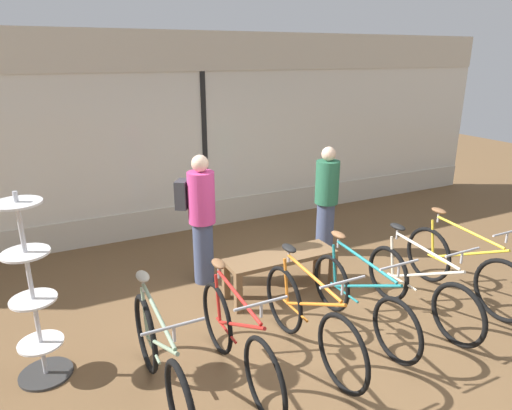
{
  "coord_description": "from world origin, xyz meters",
  "views": [
    {
      "loc": [
        -2.57,
        -3.62,
        2.85
      ],
      "look_at": [
        0.0,
        1.51,
        0.95
      ],
      "focal_mm": 32.0,
      "sensor_mm": 36.0,
      "label": 1
    }
  ],
  "objects_px": {
    "display_bench": "(281,262)",
    "accessory_rack": "(34,306)",
    "bicycle_far_right": "(462,268)",
    "bicycle_center_left": "(310,320)",
    "customer_by_window": "(326,199)",
    "bicycle_center_right": "(360,300)",
    "bicycle_far_left": "(161,363)",
    "bicycle_right": "(419,289)",
    "customer_near_rack": "(201,216)",
    "bicycle_left": "(237,341)"
  },
  "relations": [
    {
      "from": "bicycle_center_right",
      "to": "customer_by_window",
      "type": "relative_size",
      "value": 1.07
    },
    {
      "from": "bicycle_far_left",
      "to": "bicycle_far_right",
      "type": "relative_size",
      "value": 1.01
    },
    {
      "from": "bicycle_center_left",
      "to": "bicycle_far_right",
      "type": "height_order",
      "value": "same"
    },
    {
      "from": "bicycle_center_right",
      "to": "display_bench",
      "type": "height_order",
      "value": "bicycle_center_right"
    },
    {
      "from": "bicycle_left",
      "to": "customer_near_rack",
      "type": "bearing_deg",
      "value": 79.01
    },
    {
      "from": "bicycle_far_left",
      "to": "customer_near_rack",
      "type": "height_order",
      "value": "customer_near_rack"
    },
    {
      "from": "bicycle_far_left",
      "to": "bicycle_left",
      "type": "height_order",
      "value": "bicycle_far_left"
    },
    {
      "from": "customer_by_window",
      "to": "bicycle_center_right",
      "type": "bearing_deg",
      "value": -114.39
    },
    {
      "from": "bicycle_center_left",
      "to": "bicycle_center_right",
      "type": "xyz_separation_m",
      "value": [
        0.71,
        0.11,
        -0.03
      ]
    },
    {
      "from": "bicycle_center_left",
      "to": "bicycle_far_right",
      "type": "bearing_deg",
      "value": 3.54
    },
    {
      "from": "bicycle_left",
      "to": "display_bench",
      "type": "relative_size",
      "value": 1.24
    },
    {
      "from": "bicycle_far_left",
      "to": "accessory_rack",
      "type": "relative_size",
      "value": 1.01
    },
    {
      "from": "bicycle_left",
      "to": "bicycle_right",
      "type": "bearing_deg",
      "value": 0.37
    },
    {
      "from": "accessory_rack",
      "to": "bicycle_center_right",
      "type": "bearing_deg",
      "value": -13.53
    },
    {
      "from": "accessory_rack",
      "to": "customer_by_window",
      "type": "xyz_separation_m",
      "value": [
        3.91,
        1.14,
        0.11
      ]
    },
    {
      "from": "bicycle_center_left",
      "to": "customer_by_window",
      "type": "distance_m",
      "value": 2.57
    },
    {
      "from": "display_bench",
      "to": "accessory_rack",
      "type": "bearing_deg",
      "value": -172.2
    },
    {
      "from": "bicycle_far_left",
      "to": "bicycle_right",
      "type": "relative_size",
      "value": 1.07
    },
    {
      "from": "bicycle_center_left",
      "to": "bicycle_center_right",
      "type": "height_order",
      "value": "bicycle_center_left"
    },
    {
      "from": "bicycle_center_right",
      "to": "accessory_rack",
      "type": "xyz_separation_m",
      "value": [
        -3.06,
        0.74,
        0.36
      ]
    },
    {
      "from": "bicycle_center_right",
      "to": "bicycle_center_left",
      "type": "bearing_deg",
      "value": -171.19
    },
    {
      "from": "bicycle_far_right",
      "to": "bicycle_center_left",
      "type": "bearing_deg",
      "value": -176.46
    },
    {
      "from": "bicycle_center_right",
      "to": "accessory_rack",
      "type": "distance_m",
      "value": 3.17
    },
    {
      "from": "display_bench",
      "to": "customer_by_window",
      "type": "height_order",
      "value": "customer_by_window"
    },
    {
      "from": "bicycle_right",
      "to": "accessory_rack",
      "type": "bearing_deg",
      "value": 167.68
    },
    {
      "from": "display_bench",
      "to": "bicycle_left",
      "type": "bearing_deg",
      "value": -133.04
    },
    {
      "from": "bicycle_far_left",
      "to": "display_bench",
      "type": "height_order",
      "value": "bicycle_far_left"
    },
    {
      "from": "bicycle_right",
      "to": "bicycle_left",
      "type": "bearing_deg",
      "value": -179.63
    },
    {
      "from": "bicycle_left",
      "to": "bicycle_far_right",
      "type": "height_order",
      "value": "bicycle_far_right"
    },
    {
      "from": "bicycle_center_right",
      "to": "bicycle_far_left",
      "type": "bearing_deg",
      "value": -177.33
    },
    {
      "from": "bicycle_far_right",
      "to": "customer_by_window",
      "type": "distance_m",
      "value": 2.03
    },
    {
      "from": "bicycle_center_left",
      "to": "display_bench",
      "type": "xyz_separation_m",
      "value": [
        0.37,
        1.22,
        0.02
      ]
    },
    {
      "from": "bicycle_center_right",
      "to": "customer_by_window",
      "type": "bearing_deg",
      "value": 65.61
    },
    {
      "from": "bicycle_far_left",
      "to": "accessory_rack",
      "type": "distance_m",
      "value": 1.26
    },
    {
      "from": "display_bench",
      "to": "customer_by_window",
      "type": "bearing_deg",
      "value": 32.91
    },
    {
      "from": "bicycle_far_left",
      "to": "bicycle_far_right",
      "type": "height_order",
      "value": "bicycle_far_left"
    },
    {
      "from": "display_bench",
      "to": "customer_near_rack",
      "type": "bearing_deg",
      "value": 136.26
    },
    {
      "from": "bicycle_left",
      "to": "bicycle_right",
      "type": "xyz_separation_m",
      "value": [
        2.22,
        0.01,
        -0.02
      ]
    },
    {
      "from": "display_bench",
      "to": "customer_by_window",
      "type": "xyz_separation_m",
      "value": [
        1.19,
        0.77,
        0.43
      ]
    },
    {
      "from": "bicycle_right",
      "to": "display_bench",
      "type": "height_order",
      "value": "bicycle_right"
    },
    {
      "from": "bicycle_far_left",
      "to": "bicycle_left",
      "type": "bearing_deg",
      "value": -0.65
    },
    {
      "from": "bicycle_far_left",
      "to": "bicycle_far_right",
      "type": "distance_m",
      "value": 3.73
    },
    {
      "from": "bicycle_center_left",
      "to": "bicycle_center_right",
      "type": "bearing_deg",
      "value": 8.81
    },
    {
      "from": "bicycle_center_left",
      "to": "display_bench",
      "type": "height_order",
      "value": "bicycle_center_left"
    },
    {
      "from": "bicycle_left",
      "to": "bicycle_center_right",
      "type": "xyz_separation_m",
      "value": [
        1.47,
        0.11,
        -0.02
      ]
    },
    {
      "from": "customer_near_rack",
      "to": "bicycle_far_right",
      "type": "bearing_deg",
      "value": -34.24
    },
    {
      "from": "bicycle_far_left",
      "to": "customer_by_window",
      "type": "height_order",
      "value": "customer_by_window"
    },
    {
      "from": "bicycle_far_left",
      "to": "accessory_rack",
      "type": "height_order",
      "value": "accessory_rack"
    },
    {
      "from": "bicycle_center_left",
      "to": "customer_by_window",
      "type": "height_order",
      "value": "customer_by_window"
    },
    {
      "from": "accessory_rack",
      "to": "display_bench",
      "type": "relative_size",
      "value": 1.28
    }
  ]
}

